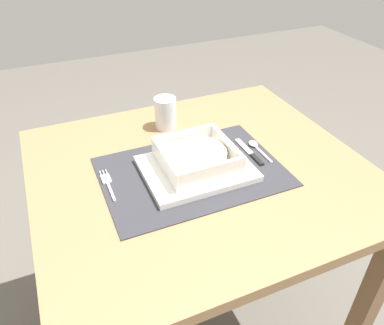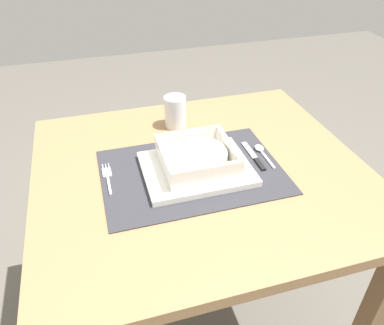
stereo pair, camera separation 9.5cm
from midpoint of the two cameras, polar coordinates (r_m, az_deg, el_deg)
dining_table at (r=1.05m, az=-1.39°, el=-5.81°), size 0.85×0.76×0.73m
placemat at (r=0.96m, az=-2.81°, el=-1.48°), size 0.46×0.32×0.00m
serving_plate at (r=0.96m, az=-2.17°, el=-0.99°), size 0.27×0.21×0.02m
porridge_bowl at (r=0.95m, az=-2.12°, el=0.68°), size 0.18×0.18×0.05m
fork at (r=0.96m, az=-15.44°, el=-3.04°), size 0.02×0.13×0.00m
spoon at (r=1.06m, az=7.02°, el=2.43°), size 0.02×0.11×0.01m
butter_knife at (r=1.03m, az=6.27°, el=1.32°), size 0.01×0.14×0.01m
drinking_glass at (r=1.14m, az=-6.40°, el=7.13°), size 0.06×0.06×0.10m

